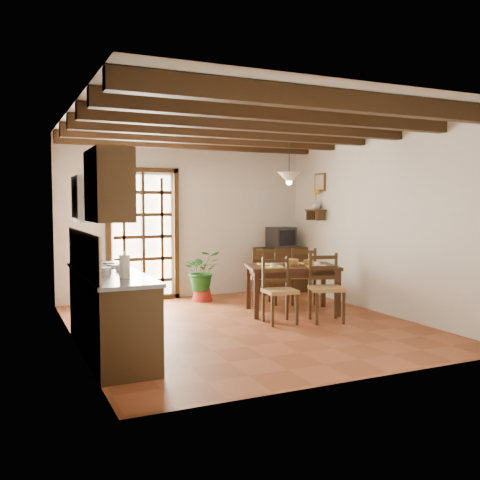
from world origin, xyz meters
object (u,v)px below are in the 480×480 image
chair_near_right (326,301)px  crt_tv (281,237)px  sideboard (281,270)px  chair_far_right (302,286)px  chair_far_left (262,287)px  dining_table (292,271)px  chair_near_left (280,303)px  potted_plant (202,268)px  pendant_lamp (289,177)px  kitchen_counter (110,311)px

chair_near_right → crt_tv: size_ratio=1.98×
chair_near_right → sideboard: (0.64, 2.49, 0.12)m
chair_far_right → crt_tv: 1.40m
chair_far_right → crt_tv: crt_tv is taller
chair_far_left → sideboard: bearing=-120.8°
dining_table → chair_far_left: size_ratio=1.61×
chair_near_right → chair_far_left: chair_near_right is taller
chair_far_right → sideboard: (0.25, 1.17, 0.13)m
chair_near_left → crt_tv: size_ratio=1.90×
chair_far_right → potted_plant: potted_plant is taller
sideboard → potted_plant: potted_plant is taller
chair_near_left → pendant_lamp: pendant_lamp is taller
crt_tv → sideboard: bearing=83.4°
sideboard → potted_plant: 1.70m
chair_near_left → sideboard: bearing=66.7°
potted_plant → pendant_lamp: (0.91, -1.38, 1.51)m
crt_tv → potted_plant: potted_plant is taller
dining_table → pendant_lamp: size_ratio=1.82×
chair_near_right → chair_far_right: chair_near_right is taller
kitchen_counter → chair_near_left: bearing=12.2°
chair_near_right → sideboard: bearing=92.3°
chair_near_left → sideboard: chair_near_left is taller
sideboard → crt_tv: size_ratio=2.05×
potted_plant → crt_tv: bearing=8.3°
chair_near_right → sideboard: chair_near_right is taller
chair_far_left → pendant_lamp: bearing=112.7°
dining_table → chair_far_left: 0.84m
sideboard → pendant_lamp: pendant_lamp is taller
pendant_lamp → crt_tv: bearing=64.7°
sideboard → chair_far_left: bearing=-133.8°
chair_far_left → sideboard: (0.89, 0.98, 0.12)m
chair_far_right → potted_plant: bearing=-14.2°
dining_table → crt_tv: (0.77, 1.73, 0.40)m
dining_table → chair_near_left: (-0.52, -0.56, -0.35)m
kitchen_counter → chair_near_right: bearing=6.3°
chair_near_left → chair_near_right: chair_near_right is taller
chair_far_left → potted_plant: size_ratio=0.53×
kitchen_counter → dining_table: kitchen_counter is taller
chair_far_left → chair_near_left: bearing=85.1°
potted_plant → pendant_lamp: 2.24m
pendant_lamp → potted_plant: bearing=123.4°
kitchen_counter → chair_near_left: (2.45, 0.53, -0.18)m
dining_table → chair_far_left: chair_far_left is taller
kitchen_counter → pendant_lamp: size_ratio=2.66×
chair_near_right → chair_far_left: (-0.26, 1.51, -0.00)m
sideboard → potted_plant: (-1.68, -0.25, 0.15)m
kitchen_counter → chair_far_left: kitchen_counter is taller
crt_tv → potted_plant: (-1.68, -0.24, -0.47)m
chair_near_left → pendant_lamp: (0.52, 0.66, 1.79)m
chair_near_right → pendant_lamp: 1.98m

